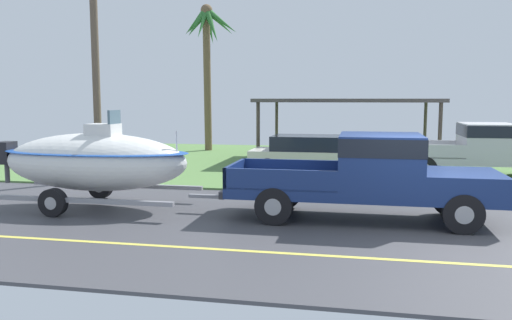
{
  "coord_description": "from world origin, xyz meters",
  "views": [
    {
      "loc": [
        -1.3,
        -10.44,
        2.66
      ],
      "look_at": [
        -3.81,
        1.96,
        1.16
      ],
      "focal_mm": 36.41,
      "sensor_mm": 36.0,
      "label": 1
    }
  ],
  "objects": [
    {
      "name": "parked_pickup_background",
      "position": [
        2.78,
        7.92,
        1.03
      ],
      "size": [
        5.64,
        2.07,
        1.84
      ],
      "color": "silver",
      "rests_on": "ground"
    },
    {
      "name": "ground",
      "position": [
        0.0,
        8.38,
        -0.01
      ],
      "size": [
        36.0,
        22.0,
        0.11
      ],
      "color": "#424247"
    },
    {
      "name": "palm_tree_mid",
      "position": [
        -8.87,
        14.67,
        5.48
      ],
      "size": [
        3.13,
        2.76,
        7.26
      ],
      "color": "brown",
      "rests_on": "ground"
    },
    {
      "name": "parked_sedan_near",
      "position": [
        -2.95,
        7.56,
        0.67
      ],
      "size": [
        4.35,
        1.86,
        1.38
      ],
      "color": "beige",
      "rests_on": "ground"
    },
    {
      "name": "carport_awning",
      "position": [
        -1.85,
        11.58,
        2.54
      ],
      "size": [
        7.24,
        5.01,
        2.66
      ],
      "color": "#4C4238",
      "rests_on": "ground"
    },
    {
      "name": "pickup_truck_towing",
      "position": [
        -0.91,
        1.07,
        1.05
      ],
      "size": [
        6.01,
        1.98,
        1.89
      ],
      "color": "navy",
      "rests_on": "ground"
    },
    {
      "name": "boat_on_trailer",
      "position": [
        -7.65,
        1.07,
        1.14
      ],
      "size": [
        5.91,
        2.43,
        2.39
      ],
      "color": "gray",
      "rests_on": "ground"
    },
    {
      "name": "utility_pole",
      "position": [
        -9.66,
        5.0,
        4.32
      ],
      "size": [
        0.24,
        1.8,
        8.33
      ],
      "color": "brown",
      "rests_on": "ground"
    }
  ]
}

